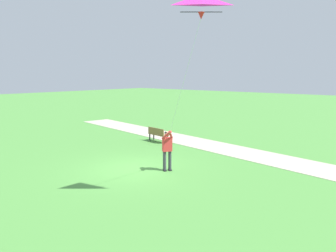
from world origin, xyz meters
The scene contains 5 objects.
ground_plane centered at (0.00, 0.00, 0.00)m, with size 120.00×120.00×0.00m, color #4C8E3D.
walkway_path centered at (-5.88, 2.00, 0.01)m, with size 2.40×32.00×0.02m, color #B7AD99.
person_kite_flyer centered at (-0.72, 1.30, 1.05)m, with size 0.54×0.62×1.83m.
flying_kite centered at (1.00, 4.14, 6.14)m, with size 2.19×3.24×4.72m.
park_bench_near_walkway centered at (-5.01, -3.20, 0.51)m, with size 0.67×1.55×0.88m.
Camera 1 is at (9.84, 10.39, 4.15)m, focal length 35.58 mm.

